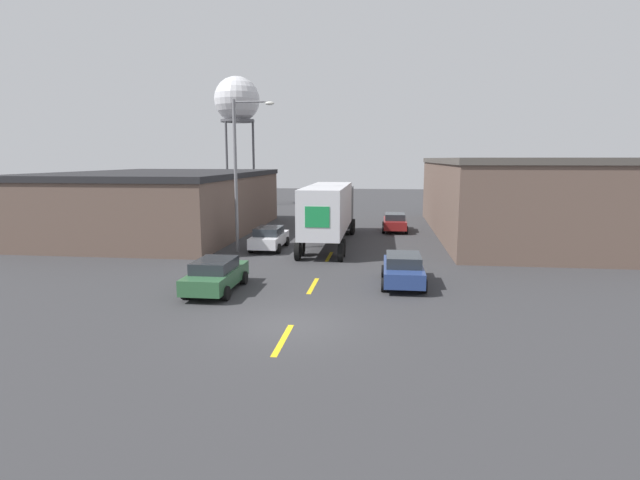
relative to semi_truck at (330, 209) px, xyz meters
The scene contains 11 objects.
ground_plane 17.08m from the semi_truck, 88.53° to the right, with size 160.00×160.00×0.00m, color #333335.
road_centerline 11.67m from the semi_truck, 87.83° to the right, with size 0.20×16.75×0.01m.
warehouse_left 14.20m from the semi_truck, 164.00° to the left, with size 14.05×20.78×4.74m.
warehouse_right 14.51m from the semi_truck, 24.61° to the left, with size 11.41×24.24×5.80m.
semi_truck is the anchor object (origin of this frame).
parked_car_left_far 4.72m from the semi_truck, 145.56° to the right, with size 1.97×4.38×1.44m.
parked_car_right_far 8.18m from the semi_truck, 55.71° to the left, with size 1.97×4.38×1.44m.
parked_car_left_near 13.50m from the semi_truck, 105.79° to the right, with size 1.97×4.38×1.44m.
parked_car_right_near 11.72m from the semi_truck, 67.12° to the right, with size 1.97×4.38×1.44m.
water_tower 32.60m from the semi_truck, 117.60° to the left, with size 5.49×5.49×15.59m.
street_lamp 6.91m from the semi_truck, 145.15° to the right, with size 2.56×0.32×9.23m.
Camera 1 is at (3.09, -16.44, 5.75)m, focal length 28.00 mm.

